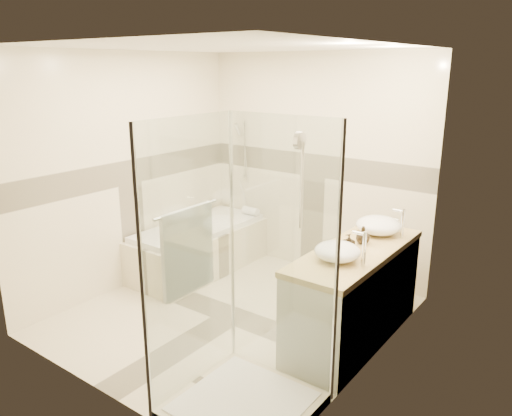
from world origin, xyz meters
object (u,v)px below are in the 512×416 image
Objects in this scene: vanity at (354,295)px; amenity_bottle_b at (363,235)px; bathtub at (199,245)px; shower_enclosure at (237,338)px; vessel_sink_far at (337,251)px; vessel_sink_near at (378,225)px; amenity_bottle_a at (349,243)px.

vanity is 10.44× the size of amenity_bottle_b.
bathtub is at bearing 170.75° from vanity.
shower_enclosure is 1.51m from amenity_bottle_b.
shower_enclosure is (1.86, -1.62, 0.20)m from bathtub.
vessel_sink_far is (2.13, -0.67, 0.62)m from bathtub.
shower_enclosure reaches higher than amenity_bottle_b.
vessel_sink_far is at bearing -90.00° from amenity_bottle_b.
vessel_sink_near is at bearing 81.19° from shower_enclosure.
shower_enclosure reaches higher than bathtub.
vessel_sink_far is 2.38× the size of amenity_bottle_b.
amenity_bottle_a is (0.27, 1.15, 0.43)m from shower_enclosure.
shower_enclosure is at bearing -102.97° from vanity.
shower_enclosure is at bearing -103.32° from amenity_bottle_a.
amenity_bottle_b is at bearing 97.20° from vanity.
vanity is 0.52m from amenity_bottle_a.
bathtub is at bearing 167.60° from amenity_bottle_a.
bathtub is 0.83× the size of shower_enclosure.
amenity_bottle_a reaches higher than vessel_sink_far.
vanity is 1.31m from shower_enclosure.
vessel_sink_near reaches higher than bathtub.
vessel_sink_far is at bearing -93.60° from vanity.
shower_enclosure is 4.98× the size of vessel_sink_near.
bathtub is at bearing 162.60° from vessel_sink_far.
vessel_sink_far is 2.26× the size of amenity_bottle_a.
vessel_sink_near is at bearing 90.00° from vessel_sink_far.
vessel_sink_far is at bearing -90.00° from vessel_sink_near.
amenity_bottle_b is at bearing 90.00° from amenity_bottle_a.
amenity_bottle_a is (-0.02, -0.12, 0.51)m from vanity.
amenity_bottle_a is (0.00, 0.20, 0.01)m from vessel_sink_far.
vanity is 3.95× the size of vessel_sink_near.
amenity_bottle_b is at bearing 79.19° from shower_enclosure.
vanity is 0.53m from amenity_bottle_b.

